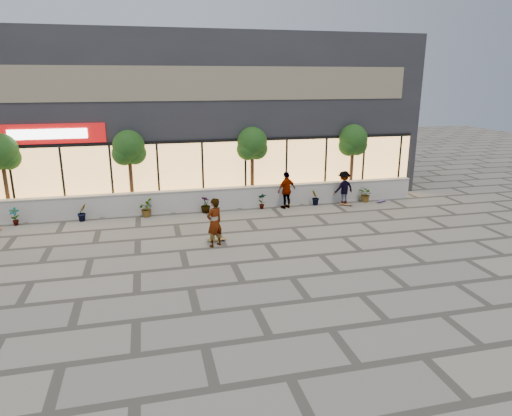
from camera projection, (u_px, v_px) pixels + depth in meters
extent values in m
plane|color=gray|center=(233.00, 263.00, 15.98)|extent=(80.00, 80.00, 0.00)
cube|color=silver|center=(206.00, 200.00, 22.38)|extent=(22.00, 0.35, 1.00)
cube|color=#B2AFA8|center=(206.00, 189.00, 22.24)|extent=(22.00, 0.42, 0.04)
cube|color=#27272C|center=(191.00, 114.00, 26.49)|extent=(24.00, 9.00, 8.50)
cube|color=#EBAE5E|center=(203.00, 172.00, 22.97)|extent=(23.04, 0.05, 3.00)
cube|color=black|center=(202.00, 141.00, 22.51)|extent=(23.04, 0.08, 0.15)
cube|color=#B90D0D|center=(48.00, 134.00, 20.75)|extent=(5.00, 0.10, 0.90)
cube|color=white|center=(48.00, 134.00, 20.69)|extent=(3.40, 0.06, 0.45)
cube|color=brown|center=(200.00, 83.00, 21.79)|extent=(21.60, 0.05, 1.60)
imported|color=#133A12|center=(15.00, 217.00, 19.96)|extent=(0.43, 0.29, 0.81)
imported|color=#133A12|center=(82.00, 212.00, 20.60)|extent=(0.57, 0.57, 0.81)
imported|color=#133A12|center=(146.00, 208.00, 21.23)|extent=(0.68, 0.77, 0.81)
imported|color=#133A12|center=(206.00, 205.00, 21.87)|extent=(0.64, 0.64, 0.81)
imported|color=#133A12|center=(262.00, 201.00, 22.50)|extent=(0.46, 0.35, 0.81)
imported|color=#133A12|center=(315.00, 198.00, 23.14)|extent=(0.55, 0.57, 0.81)
imported|color=#133A12|center=(366.00, 194.00, 23.77)|extent=(0.77, 0.84, 0.81)
cylinder|color=#4D2F1B|center=(6.00, 184.00, 20.68)|extent=(0.18, 0.18, 3.24)
sphere|color=#133A12|center=(1.00, 150.00, 20.26)|extent=(1.50, 1.50, 1.50)
sphere|color=#133A12|center=(8.00, 158.00, 20.46)|extent=(1.10, 1.10, 1.10)
cylinder|color=#4D2F1B|center=(131.00, 178.00, 21.93)|extent=(0.18, 0.18, 3.24)
sphere|color=#133A12|center=(129.00, 146.00, 21.51)|extent=(1.50, 1.50, 1.50)
sphere|color=#133A12|center=(124.00, 154.00, 21.50)|extent=(1.10, 1.10, 1.10)
sphere|color=#133A12|center=(135.00, 153.00, 21.71)|extent=(1.10, 1.10, 1.10)
cylinder|color=#4D2F1B|center=(252.00, 172.00, 23.29)|extent=(0.18, 0.18, 3.24)
sphere|color=#133A12|center=(252.00, 142.00, 22.87)|extent=(1.50, 1.50, 1.50)
sphere|color=#133A12|center=(248.00, 149.00, 22.86)|extent=(1.10, 1.10, 1.10)
sphere|color=#133A12|center=(257.00, 149.00, 23.07)|extent=(1.10, 1.10, 1.10)
cylinder|color=#4D2F1B|center=(352.00, 167.00, 24.54)|extent=(0.18, 0.18, 3.24)
sphere|color=#133A12|center=(353.00, 139.00, 24.12)|extent=(1.50, 1.50, 1.50)
sphere|color=#133A12|center=(349.00, 146.00, 24.11)|extent=(1.10, 1.10, 1.10)
sphere|color=#133A12|center=(357.00, 145.00, 24.32)|extent=(1.10, 1.10, 1.10)
imported|color=silver|center=(215.00, 222.00, 17.34)|extent=(0.83, 0.76, 1.91)
imported|color=white|center=(287.00, 190.00, 22.50)|extent=(1.17, 0.84, 1.84)
imported|color=maroon|center=(344.00, 188.00, 23.20)|extent=(1.24, 0.90, 1.73)
cube|color=brown|center=(217.00, 239.00, 18.07)|extent=(0.77, 0.26, 0.02)
cylinder|color=black|center=(222.00, 240.00, 18.22)|extent=(0.06, 0.03, 0.05)
cylinder|color=black|center=(223.00, 241.00, 18.10)|extent=(0.06, 0.03, 0.05)
cylinder|color=black|center=(211.00, 241.00, 18.08)|extent=(0.06, 0.03, 0.05)
cylinder|color=black|center=(211.00, 242.00, 17.96)|extent=(0.06, 0.03, 0.05)
cube|color=brown|center=(346.00, 204.00, 23.14)|extent=(0.69, 0.55, 0.02)
cylinder|color=black|center=(351.00, 205.00, 23.14)|extent=(0.06, 0.05, 0.05)
cylinder|color=black|center=(350.00, 206.00, 23.02)|extent=(0.06, 0.05, 0.05)
cylinder|color=black|center=(342.00, 205.00, 23.28)|extent=(0.06, 0.05, 0.05)
cylinder|color=black|center=(342.00, 205.00, 23.17)|extent=(0.06, 0.05, 0.05)
cube|color=#56457F|center=(381.00, 201.00, 23.81)|extent=(0.72, 0.51, 0.02)
cylinder|color=black|center=(383.00, 201.00, 24.01)|extent=(0.06, 0.05, 0.05)
cylinder|color=black|center=(385.00, 201.00, 23.92)|extent=(0.06, 0.05, 0.05)
cylinder|color=black|center=(378.00, 202.00, 23.73)|extent=(0.06, 0.05, 0.05)
cylinder|color=black|center=(380.00, 203.00, 23.63)|extent=(0.06, 0.05, 0.05)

